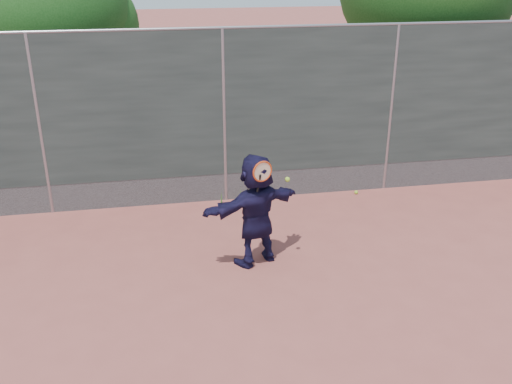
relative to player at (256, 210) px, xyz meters
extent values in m
plane|color=#9E4C42|center=(-0.14, -1.23, -0.81)|extent=(80.00, 80.00, 0.00)
imported|color=#161234|center=(0.00, 0.00, 0.00)|extent=(1.58, 1.02, 1.63)
sphere|color=#9ECF2E|center=(2.26, 2.09, -0.78)|extent=(0.07, 0.07, 0.07)
cube|color=#38423D|center=(-0.14, 2.27, 0.94)|extent=(20.00, 0.04, 2.50)
cube|color=slate|center=(-0.14, 2.27, -0.56)|extent=(20.00, 0.03, 0.50)
cylinder|color=gray|center=(-0.14, 2.27, 2.19)|extent=(20.00, 0.05, 0.05)
cylinder|color=gray|center=(-3.14, 2.27, 0.69)|extent=(0.06, 0.06, 3.00)
cylinder|color=gray|center=(-0.14, 2.27, 0.69)|extent=(0.06, 0.06, 3.00)
cylinder|color=gray|center=(2.86, 2.27, 0.69)|extent=(0.06, 0.06, 3.00)
torus|color=#C73E12|center=(0.05, -0.20, 0.65)|extent=(0.28, 0.12, 0.29)
cylinder|color=beige|center=(0.05, -0.20, 0.65)|extent=(0.24, 0.09, 0.25)
cylinder|color=black|center=(0.00, -0.18, 0.45)|extent=(0.07, 0.13, 0.33)
sphere|color=#9ECF2E|center=(0.41, -0.11, 0.47)|extent=(0.07, 0.07, 0.07)
cylinder|color=#382314|center=(4.36, 4.47, 0.49)|extent=(0.28, 0.28, 2.60)
cylinder|color=#382314|center=(-3.14, 5.27, 0.29)|extent=(0.28, 0.28, 2.20)
sphere|color=#23561C|center=(-3.14, 5.27, 2.21)|extent=(3.00, 3.00, 3.00)
sphere|color=#23561C|center=(-2.54, 5.47, 1.91)|extent=(2.10, 2.10, 2.10)
cone|color=#387226|center=(0.11, 2.15, -0.68)|extent=(0.03, 0.03, 0.26)
cone|color=#387226|center=(0.41, 2.17, -0.66)|extent=(0.03, 0.03, 0.30)
cone|color=#387226|center=(-0.24, 2.13, -0.70)|extent=(0.03, 0.03, 0.22)
camera|label=1|loc=(-1.28, -7.08, 3.34)|focal=40.00mm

